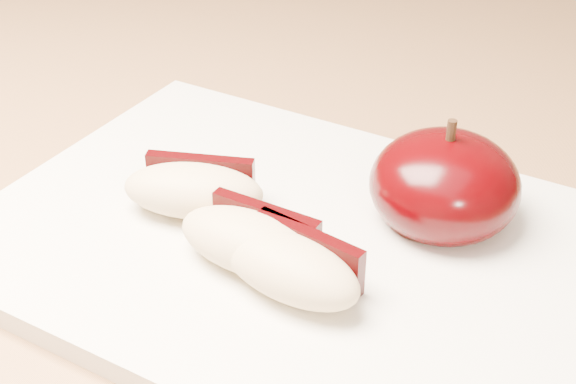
% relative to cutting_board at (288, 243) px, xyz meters
% --- Properties ---
extents(back_cabinet, '(2.40, 0.62, 0.94)m').
position_rel_cutting_board_xyz_m(back_cabinet, '(-0.06, 0.82, -0.44)').
color(back_cabinet, silver).
rests_on(back_cabinet, ground).
extents(cutting_board, '(0.34, 0.26, 0.01)m').
position_rel_cutting_board_xyz_m(cutting_board, '(0.00, 0.00, 0.00)').
color(cutting_board, white).
rests_on(cutting_board, island_counter).
extents(apple_half, '(0.10, 0.10, 0.06)m').
position_rel_cutting_board_xyz_m(apple_half, '(0.07, 0.05, 0.03)').
color(apple_half, black).
rests_on(apple_half, cutting_board).
extents(apple_wedge_a, '(0.08, 0.05, 0.03)m').
position_rel_cutting_board_xyz_m(apple_wedge_a, '(-0.05, -0.00, 0.02)').
color(apple_wedge_a, beige).
rests_on(apple_wedge_a, cutting_board).
extents(apple_wedge_b, '(0.08, 0.04, 0.03)m').
position_rel_cutting_board_xyz_m(apple_wedge_b, '(-0.01, -0.03, 0.02)').
color(apple_wedge_b, beige).
rests_on(apple_wedge_b, cutting_board).
extents(apple_wedge_c, '(0.08, 0.05, 0.03)m').
position_rel_cutting_board_xyz_m(apple_wedge_c, '(0.02, -0.04, 0.02)').
color(apple_wedge_c, beige).
rests_on(apple_wedge_c, cutting_board).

